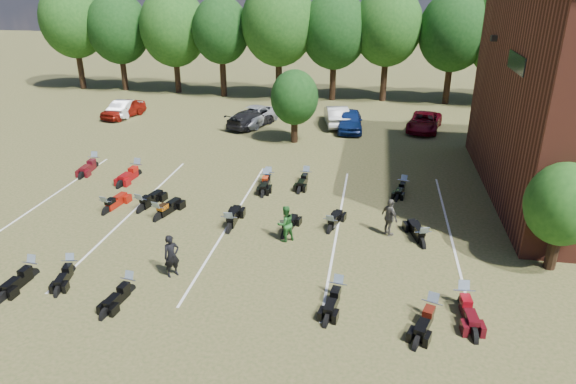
% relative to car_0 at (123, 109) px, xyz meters
% --- Properties ---
extents(ground, '(160.00, 160.00, 0.00)m').
position_rel_car_0_xyz_m(ground, '(16.60, -19.71, -0.69)').
color(ground, brown).
rests_on(ground, ground).
extents(car_0, '(2.72, 4.38, 1.39)m').
position_rel_car_0_xyz_m(car_0, '(0.00, 0.00, 0.00)').
color(car_0, maroon).
rests_on(car_0, ground).
extents(car_1, '(1.46, 4.04, 1.32)m').
position_rel_car_0_xyz_m(car_1, '(-0.04, 0.60, -0.03)').
color(car_1, silver).
rests_on(car_1, ground).
extents(car_2, '(3.53, 5.30, 1.35)m').
position_rel_car_0_xyz_m(car_2, '(10.80, -0.34, -0.02)').
color(car_2, '#999CA1').
rests_on(car_2, ground).
extents(car_3, '(3.43, 4.76, 1.28)m').
position_rel_car_0_xyz_m(car_3, '(10.77, -1.04, -0.05)').
color(car_3, black).
rests_on(car_3, ground).
extents(car_4, '(2.03, 4.49, 1.49)m').
position_rel_car_0_xyz_m(car_4, '(18.18, -0.72, 0.05)').
color(car_4, navy).
rests_on(car_4, ground).
extents(car_5, '(2.42, 4.78, 1.50)m').
position_rel_car_0_xyz_m(car_5, '(17.09, 0.56, 0.06)').
color(car_5, '#A2A39E').
rests_on(car_5, ground).
extents(car_6, '(3.06, 4.98, 1.29)m').
position_rel_car_0_xyz_m(car_6, '(23.58, 0.25, -0.05)').
color(car_6, '#5D0511').
rests_on(car_6, ground).
extents(car_7, '(3.28, 5.50, 1.49)m').
position_rel_car_0_xyz_m(car_7, '(31.93, -0.10, 0.05)').
color(car_7, '#403E44').
rests_on(car_7, ground).
extents(person_black, '(0.73, 0.73, 1.70)m').
position_rel_car_0_xyz_m(person_black, '(12.69, -21.74, 0.16)').
color(person_black, black).
rests_on(person_black, ground).
extents(person_green, '(1.01, 0.98, 1.63)m').
position_rel_car_0_xyz_m(person_green, '(16.45, -18.25, 0.12)').
color(person_green, '#256426').
rests_on(person_green, ground).
extents(person_grey, '(0.94, 1.05, 1.72)m').
position_rel_car_0_xyz_m(person_grey, '(20.87, -16.96, 0.16)').
color(person_grey, '#504C45').
rests_on(person_grey, ground).
extents(motorcycle_1, '(0.80, 2.23, 1.22)m').
position_rel_car_0_xyz_m(motorcycle_1, '(7.40, -22.72, -0.69)').
color(motorcycle_1, black).
rests_on(motorcycle_1, ground).
extents(motorcycle_2, '(1.04, 2.09, 1.11)m').
position_rel_car_0_xyz_m(motorcycle_2, '(8.73, -22.24, -0.69)').
color(motorcycle_2, black).
rests_on(motorcycle_2, ground).
extents(motorcycle_3, '(0.92, 2.14, 1.16)m').
position_rel_car_0_xyz_m(motorcycle_3, '(11.55, -23.10, -0.69)').
color(motorcycle_3, black).
rests_on(motorcycle_3, ground).
extents(motorcycle_4, '(1.01, 2.26, 1.21)m').
position_rel_car_0_xyz_m(motorcycle_4, '(19.03, -22.14, -0.69)').
color(motorcycle_4, black).
rests_on(motorcycle_4, ground).
extents(motorcycle_5, '(1.44, 2.39, 1.27)m').
position_rel_car_0_xyz_m(motorcycle_5, '(22.22, -22.77, -0.69)').
color(motorcycle_5, black).
rests_on(motorcycle_5, ground).
extents(motorcycle_6, '(0.96, 2.45, 1.34)m').
position_rel_car_0_xyz_m(motorcycle_6, '(23.36, -21.92, -0.69)').
color(motorcycle_6, '#450910').
rests_on(motorcycle_6, ground).
extents(motorcycle_7, '(1.04, 2.37, 1.28)m').
position_rel_car_0_xyz_m(motorcycle_7, '(7.43, -16.99, -0.69)').
color(motorcycle_7, maroon).
rests_on(motorcycle_7, ground).
extents(motorcycle_8, '(1.36, 2.48, 1.32)m').
position_rel_car_0_xyz_m(motorcycle_8, '(10.19, -17.23, -0.69)').
color(motorcycle_8, black).
rests_on(motorcycle_8, ground).
extents(motorcycle_9, '(1.25, 2.51, 1.34)m').
position_rel_car_0_xyz_m(motorcycle_9, '(9.00, -16.50, -0.69)').
color(motorcycle_9, black).
rests_on(motorcycle_9, ground).
extents(motorcycle_10, '(0.85, 2.47, 1.37)m').
position_rel_car_0_xyz_m(motorcycle_10, '(13.80, -17.77, -0.69)').
color(motorcycle_10, black).
rests_on(motorcycle_10, ground).
extents(motorcycle_11, '(1.13, 2.24, 1.20)m').
position_rel_car_0_xyz_m(motorcycle_11, '(18.29, -17.09, -0.69)').
color(motorcycle_11, black).
rests_on(motorcycle_11, ground).
extents(motorcycle_12, '(1.04, 2.19, 1.18)m').
position_rel_car_0_xyz_m(motorcycle_12, '(16.34, -17.89, -0.69)').
color(motorcycle_12, black).
rests_on(motorcycle_12, ground).
extents(motorcycle_13, '(1.34, 2.47, 1.31)m').
position_rel_car_0_xyz_m(motorcycle_13, '(22.28, -17.72, -0.69)').
color(motorcycle_13, black).
rests_on(motorcycle_13, ground).
extents(motorcycle_14, '(0.93, 2.44, 1.33)m').
position_rel_car_0_xyz_m(motorcycle_14, '(3.63, -11.19, -0.69)').
color(motorcycle_14, '#500B12').
rests_on(motorcycle_14, ground).
extents(motorcycle_15, '(1.03, 2.57, 1.40)m').
position_rel_car_0_xyz_m(motorcycle_15, '(6.71, -12.00, -0.69)').
color(motorcycle_15, maroon).
rests_on(motorcycle_15, ground).
extents(motorcycle_17, '(0.92, 2.27, 1.24)m').
position_rel_car_0_xyz_m(motorcycle_17, '(14.28, -12.11, -0.69)').
color(motorcycle_17, black).
rests_on(motorcycle_17, ground).
extents(motorcycle_18, '(0.90, 2.25, 1.22)m').
position_rel_car_0_xyz_m(motorcycle_18, '(14.36, -11.78, -0.69)').
color(motorcycle_18, black).
rests_on(motorcycle_18, ground).
extents(motorcycle_19, '(0.89, 2.26, 1.23)m').
position_rel_car_0_xyz_m(motorcycle_19, '(16.39, -11.32, -0.69)').
color(motorcycle_19, black).
rests_on(motorcycle_19, ground).
extents(motorcycle_20, '(1.11, 2.13, 1.14)m').
position_rel_car_0_xyz_m(motorcycle_20, '(21.69, -11.62, -0.69)').
color(motorcycle_20, black).
rests_on(motorcycle_20, ground).
extents(tree_line, '(56.00, 6.00, 9.79)m').
position_rel_car_0_xyz_m(tree_line, '(15.60, 9.29, 5.62)').
color(tree_line, black).
rests_on(tree_line, ground).
extents(young_tree_near_building, '(2.80, 2.80, 4.16)m').
position_rel_car_0_xyz_m(young_tree_near_building, '(27.10, -18.71, 2.06)').
color(young_tree_near_building, black).
rests_on(young_tree_near_building, ground).
extents(young_tree_midfield, '(3.20, 3.20, 4.70)m').
position_rel_car_0_xyz_m(young_tree_midfield, '(14.60, -4.21, 2.40)').
color(young_tree_midfield, black).
rests_on(young_tree_midfield, ground).
extents(parking_lines, '(20.10, 14.00, 0.01)m').
position_rel_car_0_xyz_m(parking_lines, '(13.60, -16.71, -0.69)').
color(parking_lines, silver).
rests_on(parking_lines, ground).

